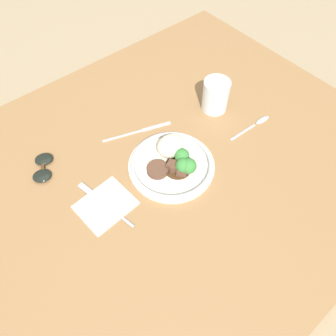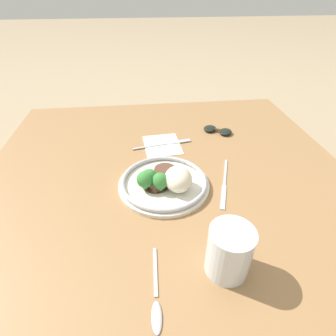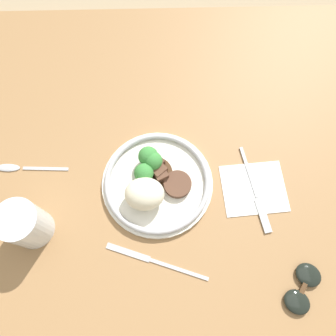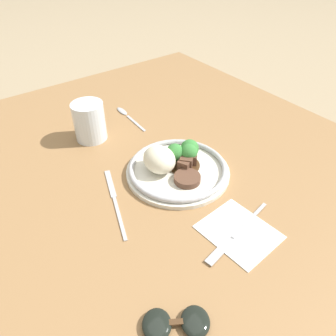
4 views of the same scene
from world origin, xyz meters
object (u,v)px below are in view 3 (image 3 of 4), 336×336
spoon (17,168)px  juice_glass (26,225)px  knife (153,261)px  sunglasses (303,288)px  plate (154,181)px  fork (257,197)px

spoon → juice_glass: bearing=114.8°
knife → spoon: size_ratio=1.27×
knife → sunglasses: sunglasses is taller
plate → juice_glass: size_ratio=2.36×
plate → fork: (-0.22, 0.03, -0.02)m
spoon → sunglasses: sunglasses is taller
juice_glass → fork: size_ratio=0.52×
knife → sunglasses: (-0.29, 0.06, 0.01)m
juice_glass → fork: 0.47m
juice_glass → knife: 0.26m
juice_glass → spoon: bearing=-68.0°
fork → knife: 0.26m
juice_glass → plate: bearing=-159.6°
knife → spoon: bearing=-15.3°
plate → fork: plate is taller
knife → plate: bearing=-72.7°
plate → knife: plate is taller
fork → sunglasses: sunglasses is taller
plate → spoon: (0.30, -0.04, -0.02)m
spoon → sunglasses: (-0.58, 0.26, 0.01)m
juice_glass → sunglasses: (-0.53, 0.13, -0.04)m
plate → fork: 0.22m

